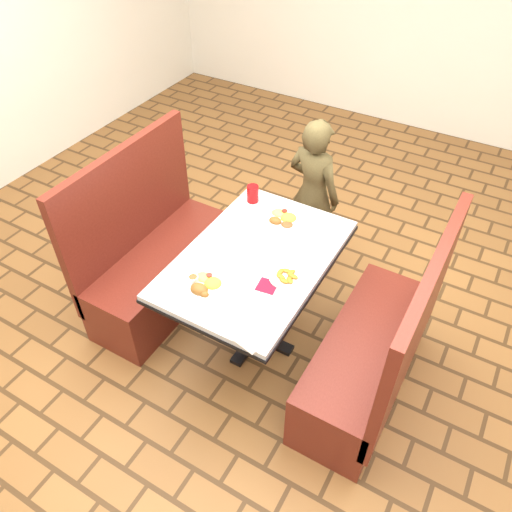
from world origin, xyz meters
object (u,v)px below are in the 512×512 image
at_px(far_dinner_plate, 283,218).
at_px(near_dinner_plate, 205,284).
at_px(red_tumbler, 253,194).
at_px(dining_table, 256,268).
at_px(booth_bench_left, 158,262).
at_px(booth_bench_right, 374,355).
at_px(diner_person, 313,194).
at_px(plantain_plate, 286,277).

bearing_deg(far_dinner_plate, near_dinner_plate, -97.51).
bearing_deg(red_tumbler, dining_table, -57.74).
bearing_deg(booth_bench_left, far_dinner_plate, 25.71).
distance_m(booth_bench_right, far_dinner_plate, 1.00).
height_order(dining_table, near_dinner_plate, near_dinner_plate).
height_order(dining_table, diner_person, diner_person).
relative_size(near_dinner_plate, plantain_plate, 1.28).
relative_size(diner_person, red_tumbler, 10.20).
relative_size(booth_bench_left, near_dinner_plate, 4.99).
bearing_deg(booth_bench_right, plantain_plate, -172.16).
height_order(dining_table, booth_bench_right, booth_bench_right).
relative_size(dining_table, red_tumbler, 10.38).
distance_m(booth_bench_left, diner_person, 1.23).
bearing_deg(booth_bench_right, booth_bench_left, 180.00).
xyz_separation_m(booth_bench_right, red_tumbler, (-1.09, 0.46, 0.48)).
bearing_deg(dining_table, red_tumbler, 122.26).
bearing_deg(far_dinner_plate, plantain_plate, -60.53).
relative_size(booth_bench_left, red_tumbler, 10.28).
xyz_separation_m(diner_person, far_dinner_plate, (0.04, -0.57, 0.18)).
height_order(diner_person, red_tumbler, diner_person).
height_order(booth_bench_left, red_tumbler, booth_bench_left).
relative_size(booth_bench_right, near_dinner_plate, 4.99).
distance_m(near_dinner_plate, plantain_plate, 0.45).
distance_m(diner_person, red_tumbler, 0.57).
bearing_deg(far_dinner_plate, dining_table, -86.98).
xyz_separation_m(booth_bench_left, booth_bench_right, (1.60, 0.00, 0.00)).
bearing_deg(near_dinner_plate, booth_bench_left, 152.05).
xyz_separation_m(booth_bench_right, diner_person, (-0.86, 0.94, 0.27)).
height_order(diner_person, far_dinner_plate, diner_person).
xyz_separation_m(booth_bench_right, plantain_plate, (-0.56, -0.08, 0.43)).
height_order(dining_table, booth_bench_left, booth_bench_left).
bearing_deg(far_dinner_plate, diner_person, 94.08).
height_order(diner_person, near_dinner_plate, diner_person).
relative_size(booth_bench_left, plantain_plate, 6.39).
bearing_deg(red_tumbler, booth_bench_right, -23.04).
xyz_separation_m(dining_table, plantain_plate, (0.24, -0.08, 0.11)).
distance_m(booth_bench_left, booth_bench_right, 1.60).
relative_size(diner_person, near_dinner_plate, 4.95).
bearing_deg(booth_bench_right, dining_table, 180.00).
height_order(booth_bench_left, diner_person, diner_person).
height_order(booth_bench_right, diner_person, diner_person).
height_order(diner_person, plantain_plate, diner_person).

